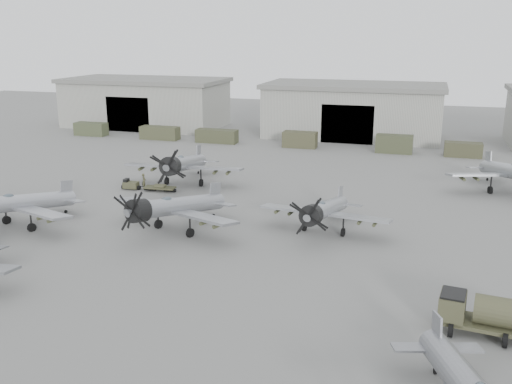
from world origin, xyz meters
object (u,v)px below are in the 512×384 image
aircraft_mid_2 (324,211)px  fuel_tanker (495,314)px  aircraft_far_0 (183,164)px  aircraft_mid_1 (172,207)px  tug_trailer (142,186)px  ground_crew (144,181)px  aircraft_mid_0 (15,204)px  aircraft_far_1 (511,172)px

aircraft_mid_2 → fuel_tanker: bearing=-41.9°
aircraft_far_0 → fuel_tanker: 39.74m
aircraft_mid_1 → fuel_tanker: (24.89, -10.68, -0.92)m
fuel_tanker → tug_trailer: fuel_tanker is taller
ground_crew → aircraft_mid_1: bearing=-159.3°
aircraft_mid_0 → aircraft_far_0: size_ratio=0.90×
fuel_tanker → aircraft_mid_2: bearing=137.9°
aircraft_mid_1 → aircraft_far_1: aircraft_far_1 is taller
aircraft_far_1 → tug_trailer: 39.87m
aircraft_mid_2 → aircraft_far_1: (16.87, 18.29, 0.33)m
aircraft_far_1 → tug_trailer: aircraft_far_1 is taller
aircraft_far_0 → tug_trailer: size_ratio=2.28×
tug_trailer → aircraft_far_0: bearing=36.9°
aircraft_far_0 → aircraft_mid_0: bearing=-120.2°
aircraft_far_0 → fuel_tanker: (30.45, -25.52, -1.08)m
aircraft_mid_0 → ground_crew: aircraft_mid_0 is taller
fuel_tanker → tug_trailer: (-34.06, 22.45, -0.94)m
aircraft_mid_1 → fuel_tanker: 27.10m
aircraft_mid_0 → fuel_tanker: size_ratio=1.89×
aircraft_mid_2 → aircraft_far_1: aircraft_far_1 is taller
aircraft_mid_0 → tug_trailer: (4.57, 14.57, -1.78)m
aircraft_mid_2 → ground_crew: (-21.62, 8.72, -1.21)m
aircraft_far_0 → tug_trailer: 5.15m
aircraft_mid_1 → aircraft_far_0: aircraft_far_0 is taller
tug_trailer → aircraft_far_1: bearing=11.2°
tug_trailer → ground_crew: bearing=81.2°
aircraft_far_1 → aircraft_mid_1: bearing=-161.5°
ground_crew → aircraft_far_1: bearing=-92.0°
fuel_tanker → ground_crew: fuel_tanker is taller
aircraft_mid_1 → tug_trailer: size_ratio=2.11×
aircraft_mid_1 → tug_trailer: (-9.17, 11.77, -1.86)m
aircraft_mid_2 → tug_trailer: size_ratio=1.93×
aircraft_mid_0 → aircraft_mid_1: size_ratio=0.97×
aircraft_mid_2 → aircraft_far_0: 21.30m
aircraft_mid_0 → tug_trailer: bearing=89.6°
ground_crew → tug_trailer: bearing=158.6°
aircraft_mid_0 → aircraft_far_0: (8.18, 17.64, 0.24)m
aircraft_mid_0 → aircraft_mid_2: aircraft_mid_0 is taller
aircraft_mid_1 → aircraft_far_0: bearing=130.2°
ground_crew → fuel_tanker: bearing=-140.0°
aircraft_far_0 → ground_crew: (-3.57, -2.58, -1.58)m
aircraft_mid_1 → ground_crew: (-9.13, 12.25, -1.43)m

